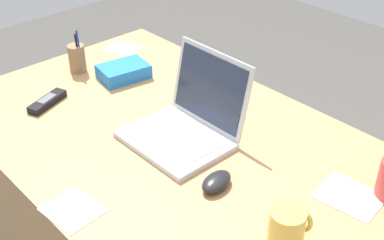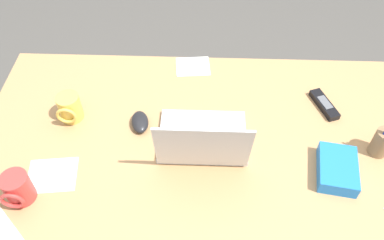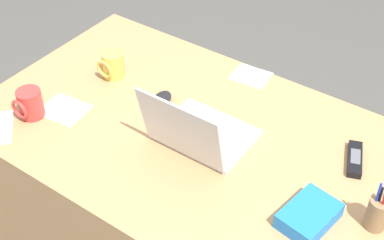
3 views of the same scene
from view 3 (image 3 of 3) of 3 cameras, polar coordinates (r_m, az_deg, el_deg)
desk at (r=2.10m, az=0.70°, el=-9.09°), size 1.59×0.93×0.74m
laptop at (r=1.77m, az=0.64°, el=-1.37°), size 0.31×0.30×0.25m
computer_mouse at (r=1.96m, az=-3.27°, el=2.18°), size 0.08×0.12×0.04m
coffee_mug_white at (r=2.10m, az=-8.50°, el=5.84°), size 0.08×0.10×0.10m
coffee_mug_tall at (r=1.97m, az=-16.93°, el=1.66°), size 0.09×0.10×0.11m
cordless_phone at (r=1.82m, az=16.98°, el=-4.01°), size 0.10×0.16×0.03m
pen_holder at (r=1.62m, az=19.19°, el=-9.36°), size 0.06×0.06×0.17m
snack_bag at (r=1.60m, az=12.37°, el=-9.94°), size 0.15×0.19×0.05m
paper_note_near_laptop at (r=2.00m, az=-13.47°, el=1.09°), size 0.18×0.15×0.00m
paper_note_right at (r=2.12m, az=6.31°, el=4.69°), size 0.15×0.13×0.00m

